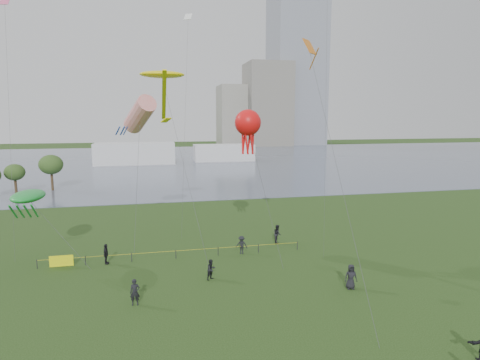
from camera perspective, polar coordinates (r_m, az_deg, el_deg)
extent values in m
plane|color=#1A310F|center=(26.27, 4.95, -21.00)|extent=(400.00, 400.00, 0.00)
cube|color=#525C71|center=(122.61, -8.94, 2.66)|extent=(400.00, 120.00, 0.08)
cube|color=slate|center=(207.22, 8.12, 21.89)|extent=(24.00, 24.00, 120.00)
cube|color=slate|center=(191.27, 3.91, 10.64)|extent=(20.00, 20.00, 38.00)
cube|color=gray|center=(193.66, -0.64, 9.16)|extent=(16.00, 18.00, 28.00)
cube|color=silver|center=(117.27, -14.71, 3.67)|extent=(22.00, 8.00, 6.00)
cube|color=silver|center=(121.99, -2.32, 3.90)|extent=(18.00, 7.00, 5.00)
cylinder|color=#3D2C1B|center=(78.96, -29.26, -0.93)|extent=(0.44, 0.44, 2.35)
ellipsoid|color=#385722|center=(78.61, -29.40, 0.97)|extent=(3.34, 3.34, 2.82)
cylinder|color=#3D2C1B|center=(79.83, -25.14, -0.33)|extent=(0.44, 0.44, 2.92)
ellipsoid|color=#385722|center=(79.42, -25.30, 2.00)|extent=(4.15, 4.15, 3.50)
cylinder|color=black|center=(39.86, -26.91, -10.61)|extent=(0.07, 0.07, 0.85)
cylinder|color=black|center=(39.02, -21.13, -10.65)|extent=(0.07, 0.07, 0.85)
cylinder|color=black|center=(38.58, -15.15, -10.57)|extent=(0.07, 0.07, 0.85)
cylinder|color=black|center=(38.56, -9.11, -10.38)|extent=(0.07, 0.07, 0.85)
cylinder|color=black|center=(38.94, -3.13, -10.08)|extent=(0.07, 0.07, 0.85)
cylinder|color=black|center=(39.73, 2.65, -9.69)|extent=(0.07, 0.07, 0.85)
cylinder|color=black|center=(40.89, 8.15, -9.23)|extent=(0.07, 0.07, 0.85)
cylinder|color=#D0CB18|center=(38.45, -9.12, -9.93)|extent=(24.00, 0.03, 0.03)
cube|color=#EFF30C|center=(39.36, -24.06, -10.47)|extent=(2.00, 0.04, 1.00)
imported|color=black|center=(33.46, -4.11, -12.58)|extent=(1.04, 0.99, 1.69)
imported|color=black|center=(39.20, 0.23, -9.22)|extent=(1.33, 1.11, 1.78)
imported|color=black|center=(38.55, -18.52, -9.96)|extent=(0.58, 1.13, 1.85)
imported|color=black|center=(32.80, 15.49, -13.11)|extent=(1.04, 0.77, 1.94)
imported|color=black|center=(30.11, -14.72, -15.18)|extent=(0.69, 0.46, 1.88)
imported|color=black|center=(42.63, 5.35, -7.64)|extent=(0.88, 1.05, 1.95)
cylinder|color=#3F3F42|center=(37.44, -7.94, 2.06)|extent=(3.29, 10.37, 17.37)
ellipsoid|color=yellow|center=(42.48, -11.01, 14.52)|extent=(4.51, 2.82, 0.70)
cube|color=yellow|center=(38.11, -10.75, 11.57)|extent=(0.36, 6.98, 4.09)
cube|color=yellow|center=(34.27, -10.47, 8.38)|extent=(0.95, 0.95, 0.42)
cylinder|color=#3F3F42|center=(41.14, -14.44, -0.33)|extent=(0.96, 3.61, 13.38)
cylinder|color=red|center=(42.41, -14.07, 9.03)|extent=(3.84, 5.25, 3.95)
cylinder|color=#193AAF|center=(41.30, -15.99, 6.75)|extent=(0.60, 1.13, 0.88)
cylinder|color=#193AAF|center=(41.69, -16.33, 6.75)|extent=(0.60, 1.13, 0.88)
cylinder|color=#193AAF|center=(41.58, -16.97, 6.72)|extent=(0.60, 1.13, 0.88)
cylinder|color=#193AAF|center=(41.11, -17.02, 6.69)|extent=(0.60, 1.13, 0.88)
cylinder|color=#193AAF|center=(40.94, -16.41, 6.71)|extent=(0.60, 1.13, 0.88)
cylinder|color=#3F3F42|center=(38.66, -24.29, -6.82)|extent=(5.21, 2.30, 6.29)
ellipsoid|color=#198E30|center=(39.69, -27.90, -2.03)|extent=(2.64, 4.76, 0.92)
cylinder|color=#198E30|center=(38.61, -29.57, -3.95)|extent=(0.16, 1.79, 1.54)
cylinder|color=#198E30|center=(38.45, -28.78, -3.94)|extent=(0.16, 1.79, 1.54)
cylinder|color=#198E30|center=(38.29, -27.99, -3.93)|extent=(0.16, 1.79, 1.54)
cylinder|color=#198E30|center=(38.14, -27.20, -3.92)|extent=(0.16, 1.79, 1.54)
cylinder|color=#3F3F42|center=(36.08, 3.59, -1.95)|extent=(2.19, 4.57, 12.61)
sphere|color=red|center=(37.37, 1.12, 8.16)|extent=(2.43, 2.43, 2.43)
cylinder|color=red|center=(37.54, 1.86, 5.72)|extent=(0.18, 0.54, 2.60)
cylinder|color=red|center=(37.90, 1.33, 5.75)|extent=(0.49, 0.36, 2.61)
cylinder|color=red|center=(37.79, 0.59, 5.74)|extent=(0.49, 0.36, 2.61)
cylinder|color=red|center=(37.31, 0.36, 5.70)|extent=(0.18, 0.54, 2.60)
cylinder|color=red|center=(36.95, 0.89, 5.67)|extent=(0.49, 0.36, 2.61)
cylinder|color=red|center=(37.06, 1.64, 5.68)|extent=(0.49, 0.36, 2.61)
cylinder|color=#3F3F42|center=(27.12, 14.05, 0.26)|extent=(0.75, 10.10, 18.28)
cube|color=orange|center=(31.72, 9.87, 18.18)|extent=(1.39, 1.39, 1.13)
cylinder|color=orange|center=(30.75, 10.47, 16.57)|extent=(0.08, 1.58, 1.35)
cube|color=#E5598C|center=(48.22, -30.48, 21.08)|extent=(1.04, 1.00, 0.76)
cube|color=white|center=(49.09, -7.39, 22.04)|extent=(1.05, 0.96, 0.76)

